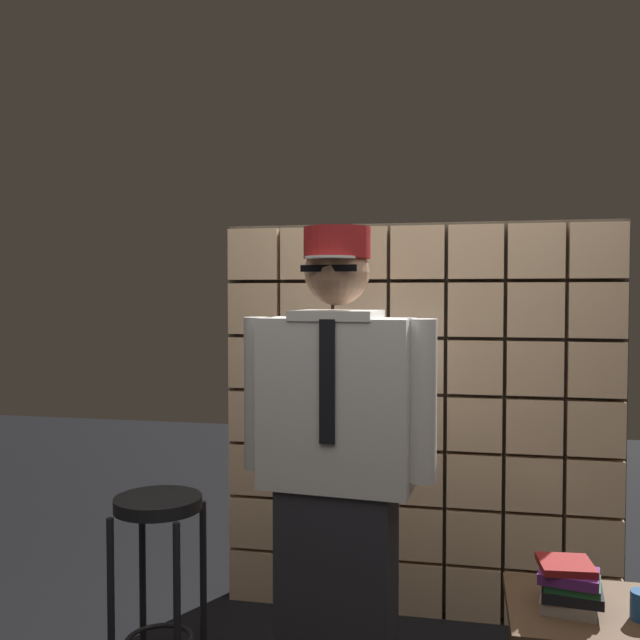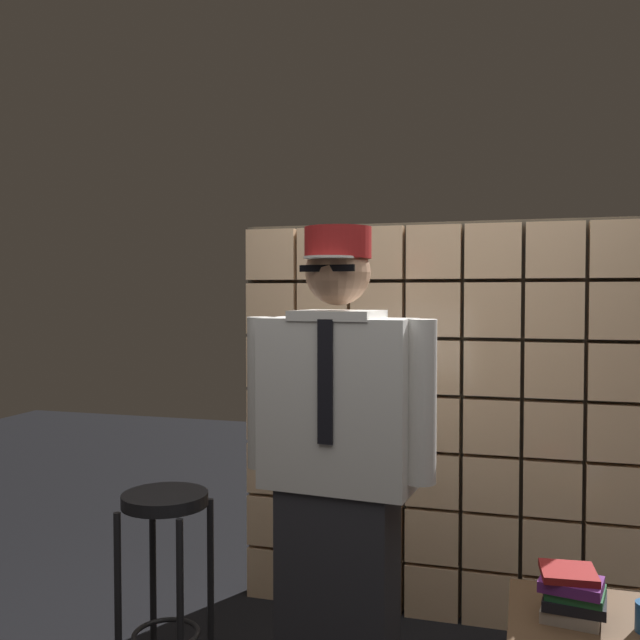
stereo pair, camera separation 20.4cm
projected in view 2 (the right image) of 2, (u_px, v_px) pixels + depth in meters
name	position (u px, v px, depth m)	size (l,w,h in m)	color
glass_block_wall	(433.00, 423.00, 3.45)	(1.97, 0.10, 1.97)	#E0B78C
standing_person	(338.00, 468.00, 2.58)	(0.74, 0.33, 1.84)	#28282D
bar_stool	(165.00, 545.00, 2.79)	(0.34, 0.34, 0.81)	black
side_table	(588.00, 637.00, 2.36)	(0.52, 0.52, 0.52)	#513823
book_stack	(572.00, 595.00, 2.34)	(0.23, 0.21, 0.16)	gray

